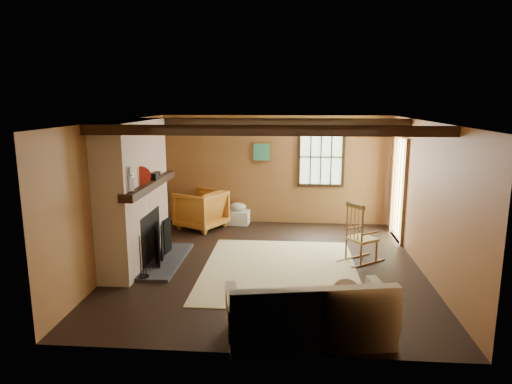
# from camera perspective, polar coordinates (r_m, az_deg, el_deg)

# --- Properties ---
(ground) EXTENTS (5.50, 5.50, 0.00)m
(ground) POSITION_cam_1_polar(r_m,az_deg,el_deg) (7.77, 1.54, -9.11)
(ground) COLOR black
(ground) RESTS_ON ground
(room_envelope) EXTENTS (5.02, 5.52, 2.44)m
(room_envelope) POSITION_cam_1_polar(r_m,az_deg,el_deg) (7.61, 3.37, 3.15)
(room_envelope) COLOR brown
(room_envelope) RESTS_ON ground
(fireplace) EXTENTS (1.02, 2.30, 2.40)m
(fireplace) POSITION_cam_1_polar(r_m,az_deg,el_deg) (7.89, -14.79, -0.82)
(fireplace) COLOR #985D3B
(fireplace) RESTS_ON ground
(rug) EXTENTS (2.50, 3.00, 0.01)m
(rug) POSITION_cam_1_polar(r_m,az_deg,el_deg) (7.58, 2.98, -9.65)
(rug) COLOR beige
(rug) RESTS_ON ground
(rocking_chair) EXTENTS (0.85, 0.77, 1.05)m
(rocking_chair) POSITION_cam_1_polar(r_m,az_deg,el_deg) (7.98, 12.88, -5.50)
(rocking_chair) COLOR tan
(rocking_chair) RESTS_ON ground
(sofa) EXTENTS (2.01, 1.16, 0.76)m
(sofa) POSITION_cam_1_polar(r_m,az_deg,el_deg) (5.46, 6.75, -15.39)
(sofa) COLOR beige
(sofa) RESTS_ON ground
(firewood_pile) EXTENTS (0.63, 0.11, 0.23)m
(firewood_pile) POSITION_cam_1_polar(r_m,az_deg,el_deg) (10.40, -8.29, -3.23)
(firewood_pile) COLOR brown
(firewood_pile) RESTS_ON ground
(laundry_basket) EXTENTS (0.52, 0.41, 0.30)m
(laundry_basket) POSITION_cam_1_polar(r_m,az_deg,el_deg) (10.22, -2.29, -3.18)
(laundry_basket) COLOR white
(laundry_basket) RESTS_ON ground
(basket_pillow) EXTENTS (0.38, 0.31, 0.18)m
(basket_pillow) POSITION_cam_1_polar(r_m,az_deg,el_deg) (10.16, -2.30, -1.86)
(basket_pillow) COLOR beige
(basket_pillow) RESTS_ON laundry_basket
(armchair) EXTENTS (1.22, 1.21, 0.83)m
(armchair) POSITION_cam_1_polar(r_m,az_deg,el_deg) (9.88, -6.89, -2.18)
(armchair) COLOR #BF6026
(armchair) RESTS_ON ground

